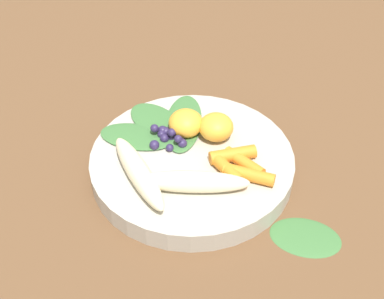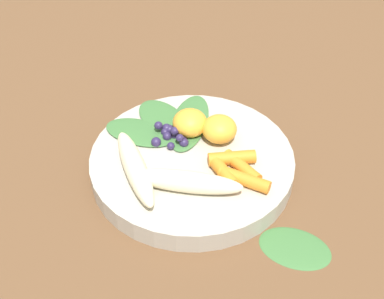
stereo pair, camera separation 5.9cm
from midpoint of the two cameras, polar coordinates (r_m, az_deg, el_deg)
name	(u,v)px [view 2 (the right image)]	position (r m, az deg, el deg)	size (l,w,h in m)	color
ground_plane	(192,171)	(0.67, 2.51, -2.57)	(2.40, 2.40, 0.00)	brown
bowl	(192,163)	(0.66, 2.55, -1.68)	(0.27, 0.27, 0.03)	#B2AD9E
banana_peeled_left	(186,181)	(0.60, 2.12, -3.78)	(0.14, 0.03, 0.03)	beige
banana_peeled_right	(135,167)	(0.62, -3.79, -2.17)	(0.14, 0.03, 0.03)	beige
orange_segment_near	(190,123)	(0.68, 2.29, 2.97)	(0.05, 0.05, 0.04)	#F4A833
orange_segment_far	(219,129)	(0.67, 5.67, 2.24)	(0.05, 0.05, 0.04)	#F4A833
carrot_front	(224,173)	(0.62, 6.39, -2.77)	(0.02, 0.02, 0.05)	orange
carrot_mid_left	(244,179)	(0.62, 8.73, -3.51)	(0.02, 0.02, 0.06)	orange
carrot_mid_right	(242,167)	(0.63, 8.36, -2.08)	(0.02, 0.02, 0.06)	orange
carrot_rear	(232,158)	(0.64, 7.20, -1.09)	(0.02, 0.02, 0.06)	orange
blueberry_pile	(171,134)	(0.67, 0.10, 1.67)	(0.05, 0.05, 0.02)	#2D234C
kale_leaf_left	(188,122)	(0.70, 1.95, 3.04)	(0.13, 0.05, 0.01)	#3D7038
kale_leaf_right	(164,119)	(0.71, -0.85, 3.41)	(0.10, 0.06, 0.01)	#3D7038
kale_leaf_rear	(140,132)	(0.69, -3.48, 1.88)	(0.10, 0.05, 0.01)	#3D7038
kale_leaf_stray	(295,247)	(0.61, 14.47, -10.82)	(0.08, 0.06, 0.01)	#3D7038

